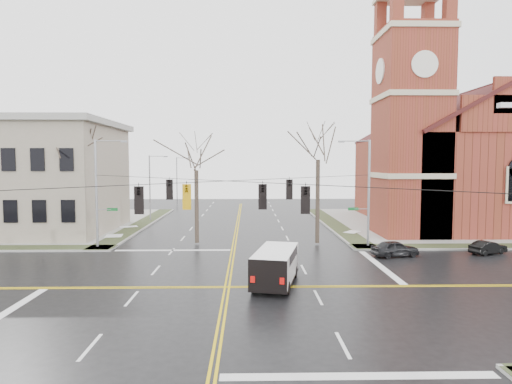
{
  "coord_description": "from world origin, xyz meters",
  "views": [
    {
      "loc": [
        1.22,
        -24.49,
        7.28
      ],
      "look_at": [
        1.8,
        6.0,
        5.14
      ],
      "focal_mm": 30.0,
      "sensor_mm": 36.0,
      "label": 1
    }
  ],
  "objects_px": {
    "parked_car_b": "(488,247)",
    "tree_nw_near": "(196,165)",
    "signal_pole_ne": "(367,190)",
    "streetlight_north_a": "(151,185)",
    "signal_pole_nw": "(98,190)",
    "church": "(451,152)",
    "parked_car_a": "(395,248)",
    "streetlight_north_b": "(178,179)",
    "cargo_van": "(276,263)",
    "tree_nw_far": "(72,155)",
    "tree_ne": "(318,154)"
  },
  "relations": [
    {
      "from": "parked_car_b",
      "to": "tree_nw_near",
      "type": "bearing_deg",
      "value": 56.38
    },
    {
      "from": "signal_pole_ne",
      "to": "streetlight_north_a",
      "type": "height_order",
      "value": "signal_pole_ne"
    },
    {
      "from": "signal_pole_nw",
      "to": "streetlight_north_a",
      "type": "xyz_separation_m",
      "value": [
        0.67,
        16.5,
        -0.48
      ]
    },
    {
      "from": "church",
      "to": "tree_nw_near",
      "type": "distance_m",
      "value": 30.45
    },
    {
      "from": "tree_nw_near",
      "to": "signal_pole_ne",
      "type": "bearing_deg",
      "value": -6.11
    },
    {
      "from": "parked_car_a",
      "to": "parked_car_b",
      "type": "bearing_deg",
      "value": -97.65
    },
    {
      "from": "church",
      "to": "streetlight_north_a",
      "type": "height_order",
      "value": "church"
    },
    {
      "from": "streetlight_north_b",
      "to": "signal_pole_ne",
      "type": "bearing_deg",
      "value": -58.95
    },
    {
      "from": "signal_pole_ne",
      "to": "cargo_van",
      "type": "distance_m",
      "value": 14.19
    },
    {
      "from": "streetlight_north_a",
      "to": "cargo_van",
      "type": "height_order",
      "value": "streetlight_north_a"
    },
    {
      "from": "church",
      "to": "tree_nw_far",
      "type": "relative_size",
      "value": 2.52
    },
    {
      "from": "streetlight_north_b",
      "to": "parked_car_b",
      "type": "relative_size",
      "value": 2.5
    },
    {
      "from": "signal_pole_nw",
      "to": "parked_car_a",
      "type": "relative_size",
      "value": 2.45
    },
    {
      "from": "church",
      "to": "parked_car_a",
      "type": "distance_m",
      "value": 22.25
    },
    {
      "from": "streetlight_north_a",
      "to": "parked_car_b",
      "type": "distance_m",
      "value": 36.7
    },
    {
      "from": "church",
      "to": "streetlight_north_a",
      "type": "distance_m",
      "value": 35.78
    },
    {
      "from": "cargo_van",
      "to": "tree_nw_near",
      "type": "xyz_separation_m",
      "value": [
        -6.21,
        12.38,
        5.76
      ]
    },
    {
      "from": "signal_pole_ne",
      "to": "cargo_van",
      "type": "bearing_deg",
      "value": -127.87
    },
    {
      "from": "streetlight_north_b",
      "to": "parked_car_b",
      "type": "xyz_separation_m",
      "value": [
        30.92,
        -39.37,
        -3.94
      ]
    },
    {
      "from": "streetlight_north_b",
      "to": "tree_nw_far",
      "type": "height_order",
      "value": "tree_nw_far"
    },
    {
      "from": "tree_nw_near",
      "to": "streetlight_north_b",
      "type": "bearing_deg",
      "value": 101.89
    },
    {
      "from": "streetlight_north_a",
      "to": "tree_nw_near",
      "type": "height_order",
      "value": "tree_nw_near"
    },
    {
      "from": "church",
      "to": "parked_car_b",
      "type": "bearing_deg",
      "value": -105.56
    },
    {
      "from": "tree_nw_near",
      "to": "streetlight_north_a",
      "type": "bearing_deg",
      "value": 116.21
    },
    {
      "from": "signal_pole_nw",
      "to": "cargo_van",
      "type": "height_order",
      "value": "signal_pole_nw"
    },
    {
      "from": "streetlight_north_b",
      "to": "tree_ne",
      "type": "xyz_separation_m",
      "value": [
        18.0,
        -35.27,
        3.51
      ]
    },
    {
      "from": "parked_car_a",
      "to": "tree_nw_far",
      "type": "relative_size",
      "value": 0.34
    },
    {
      "from": "cargo_van",
      "to": "tree_nw_near",
      "type": "distance_m",
      "value": 15.0
    },
    {
      "from": "parked_car_a",
      "to": "signal_pole_nw",
      "type": "bearing_deg",
      "value": 68.24
    },
    {
      "from": "church",
      "to": "cargo_van",
      "type": "xyz_separation_m",
      "value": [
        -21.85,
        -24.09,
        -7.2
      ]
    },
    {
      "from": "signal_pole_ne",
      "to": "tree_ne",
      "type": "xyz_separation_m",
      "value": [
        -3.98,
        1.23,
        3.03
      ]
    },
    {
      "from": "signal_pole_ne",
      "to": "streetlight_north_b",
      "type": "xyz_separation_m",
      "value": [
        -21.97,
        36.5,
        -0.48
      ]
    },
    {
      "from": "parked_car_a",
      "to": "streetlight_north_b",
      "type": "bearing_deg",
      "value": 16.92
    },
    {
      "from": "streetlight_north_b",
      "to": "parked_car_a",
      "type": "height_order",
      "value": "streetlight_north_b"
    },
    {
      "from": "tree_ne",
      "to": "cargo_van",
      "type": "bearing_deg",
      "value": -110.19
    },
    {
      "from": "signal_pole_ne",
      "to": "streetlight_north_b",
      "type": "distance_m",
      "value": 42.61
    },
    {
      "from": "signal_pole_ne",
      "to": "tree_ne",
      "type": "distance_m",
      "value": 5.15
    },
    {
      "from": "church",
      "to": "parked_car_a",
      "type": "bearing_deg",
      "value": -125.79
    },
    {
      "from": "signal_pole_ne",
      "to": "parked_car_b",
      "type": "bearing_deg",
      "value": -17.82
    },
    {
      "from": "streetlight_north_b",
      "to": "tree_nw_far",
      "type": "bearing_deg",
      "value": -96.47
    },
    {
      "from": "church",
      "to": "signal_pole_ne",
      "type": "bearing_deg",
      "value": -135.34
    },
    {
      "from": "parked_car_b",
      "to": "tree_ne",
      "type": "xyz_separation_m",
      "value": [
        -12.92,
        4.11,
        7.45
      ]
    },
    {
      "from": "cargo_van",
      "to": "signal_pole_nw",
      "type": "bearing_deg",
      "value": 155.82
    },
    {
      "from": "church",
      "to": "streetlight_north_b",
      "type": "distance_m",
      "value": 42.53
    },
    {
      "from": "parked_car_a",
      "to": "tree_ne",
      "type": "xyz_separation_m",
      "value": [
        -5.23,
        4.85,
        7.35
      ]
    },
    {
      "from": "tree_nw_far",
      "to": "signal_pole_nw",
      "type": "bearing_deg",
      "value": -40.29
    },
    {
      "from": "tree_ne",
      "to": "tree_nw_far",
      "type": "bearing_deg",
      "value": 176.2
    },
    {
      "from": "tree_nw_near",
      "to": "signal_pole_nw",
      "type": "bearing_deg",
      "value": -168.96
    },
    {
      "from": "signal_pole_nw",
      "to": "streetlight_north_b",
      "type": "height_order",
      "value": "signal_pole_nw"
    },
    {
      "from": "signal_pole_ne",
      "to": "tree_nw_near",
      "type": "xyz_separation_m",
      "value": [
        -14.62,
        1.56,
        2.04
      ]
    }
  ]
}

